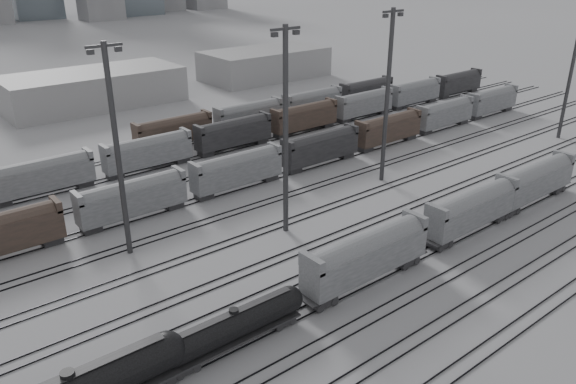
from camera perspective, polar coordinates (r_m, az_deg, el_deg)
ground at (r=60.42m, az=5.80°, el=-10.81°), size 900.00×900.00×0.00m
tracks at (r=71.95m, az=-3.96°, el=-4.66°), size 220.00×71.50×0.16m
tank_car_b at (r=52.98m, az=-5.47°, el=-13.36°), size 15.60×2.60×3.86m
hopper_car_a at (r=61.56m, az=7.97°, el=-6.24°), size 16.47×3.27×5.89m
hopper_car_b at (r=75.57m, az=18.18°, el=-1.55°), size 15.76×3.13×5.63m
hopper_car_c at (r=88.03m, az=23.80°, el=1.18°), size 16.04×3.19×5.73m
light_mast_b at (r=65.98m, az=-16.98°, el=4.25°), size 4.03×0.64×25.16m
light_mast_c at (r=68.58m, az=-0.24°, el=6.46°), size 4.18×0.67×26.16m
light_mast_d at (r=86.83m, az=10.07°, el=9.82°), size 4.22×0.68×26.37m
light_mast_e at (r=119.47m, az=26.92°, el=11.34°), size 4.21×0.67×26.30m
bg_string_near at (r=85.85m, az=-5.20°, el=2.09°), size 151.00×3.00×5.60m
bg_string_mid at (r=103.67m, az=-5.55°, el=5.85°), size 151.00×3.00×5.60m
bg_string_far at (r=119.70m, az=-0.64°, el=8.35°), size 66.00×3.00×5.60m
warehouse_mid at (r=141.04m, az=-19.16°, el=9.89°), size 40.00×18.00×8.00m
warehouse_right at (r=164.22m, az=-2.36°, el=12.89°), size 35.00×18.00×8.00m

